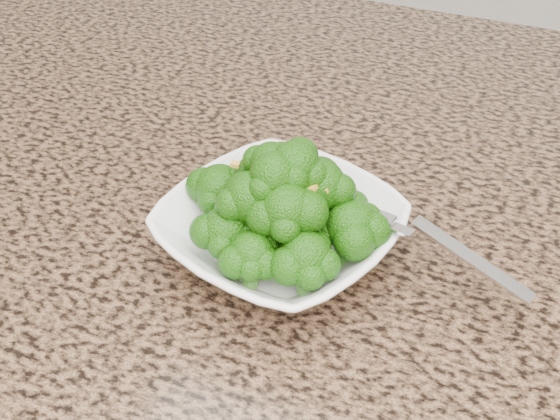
% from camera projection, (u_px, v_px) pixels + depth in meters
% --- Properties ---
extents(granite_counter, '(1.64, 1.04, 0.03)m').
position_uv_depth(granite_counter, '(339.00, 231.00, 0.68)').
color(granite_counter, brown).
rests_on(granite_counter, cabinet).
extents(bowl, '(0.25, 0.25, 0.05)m').
position_uv_depth(bowl, '(280.00, 232.00, 0.62)').
color(bowl, white).
rests_on(bowl, granite_counter).
extents(broccoli_pile, '(0.18, 0.18, 0.08)m').
position_uv_depth(broccoli_pile, '(280.00, 174.00, 0.58)').
color(broccoli_pile, '#1D5B0A').
rests_on(broccoli_pile, bowl).
extents(garlic_topping, '(0.11, 0.11, 0.01)m').
position_uv_depth(garlic_topping, '(280.00, 131.00, 0.56)').
color(garlic_topping, gold).
rests_on(garlic_topping, broccoli_pile).
extents(fork, '(0.18, 0.08, 0.01)m').
position_uv_depth(fork, '(406.00, 231.00, 0.58)').
color(fork, silver).
rests_on(fork, bowl).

